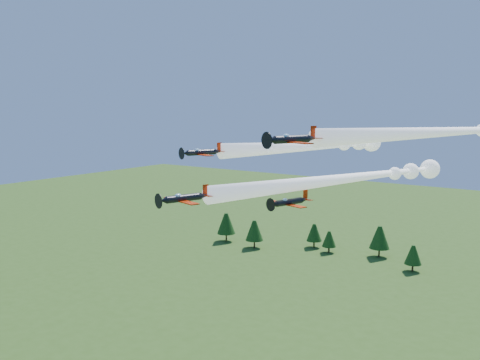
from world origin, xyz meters
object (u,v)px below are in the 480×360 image
Objects in this scene: plane_left at (319,146)px; plane_right at (447,132)px; plane_lead at (354,178)px; plane_slot at (289,202)px.

plane_right is (21.86, 2.95, 3.08)m from plane_left.
plane_lead is 11.08m from plane_left.
plane_slot is at bearing -55.39° from plane_left.
plane_right reaches higher than plane_lead.
plane_lead is 0.99× the size of plane_right.
plane_lead is at bearing -130.64° from plane_right.
plane_right is (12.91, 7.48, 7.80)m from plane_lead.
plane_lead is 15.48m from plane_slot.
plane_right is 7.42× the size of plane_slot.
plane_slot is at bearing -88.49° from plane_lead.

